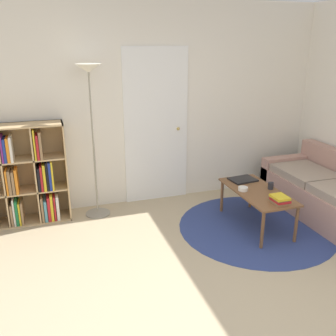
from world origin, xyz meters
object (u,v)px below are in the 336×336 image
couch (333,196)px  coffee_table (257,194)px  bookshelf (18,180)px  cup (271,186)px  floor_lamp (90,96)px  laptop (243,180)px  bowl (243,189)px

couch → coffee_table: (-1.05, 0.07, 0.13)m
bookshelf → cup: 2.97m
floor_lamp → couch: size_ratio=0.99×
couch → laptop: 1.14m
coffee_table → floor_lamp: bearing=152.4°
couch → cup: couch is taller
coffee_table → cup: cup is taller
cup → laptop: bearing=114.6°
coffee_table → couch: bearing=-3.7°
bowl → cup: size_ratio=1.36×
bowl → cup: 0.33m
bookshelf → bowl: bearing=-20.6°
floor_lamp → bowl: 2.06m
bookshelf → coffee_table: (2.63, -0.98, -0.14)m
coffee_table → laptop: size_ratio=3.09×
bookshelf → laptop: (2.63, -0.63, -0.09)m
coffee_table → laptop: laptop is taller
laptop → bowl: bearing=-118.5°
floor_lamp → cup: (1.91, -0.91, -1.00)m
coffee_table → cup: 0.19m
floor_lamp → coffee_table: 2.24m
bookshelf → floor_lamp: size_ratio=0.65×
bookshelf → laptop: bookshelf is taller
laptop → floor_lamp: bearing=162.5°
floor_lamp → laptop: (1.74, -0.55, -1.03)m
bookshelf → bowl: (2.47, -0.93, -0.08)m
bookshelf → coffee_table: 2.81m
floor_lamp → bowl: size_ratio=16.47×
bookshelf → coffee_table: bearing=-20.5°
floor_lamp → bowl: bearing=-28.3°
couch → cup: (-0.88, 0.06, 0.22)m
coffee_table → cup: size_ratio=12.52×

